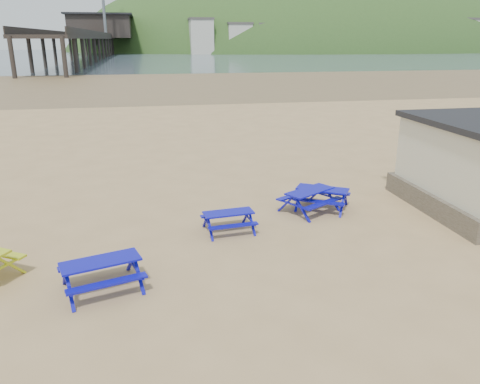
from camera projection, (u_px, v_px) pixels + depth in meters
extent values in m
plane|color=tan|center=(235.00, 240.00, 13.88)|extent=(400.00, 400.00, 0.00)
plane|color=olive|center=(163.00, 82.00, 65.16)|extent=(400.00, 400.00, 0.00)
plane|color=#4B5D6B|center=(151.00, 55.00, 172.37)|extent=(400.00, 400.00, 0.00)
cube|color=#040D9C|center=(229.00, 213.00, 14.34)|extent=(1.59, 0.76, 0.04)
cube|color=#040D9C|center=(224.00, 214.00, 14.88)|extent=(1.55, 0.38, 0.04)
cube|color=#040D9C|center=(233.00, 226.00, 13.95)|extent=(1.55, 0.38, 0.04)
cube|color=#040D9C|center=(322.00, 189.00, 16.29)|extent=(1.86, 1.53, 0.05)
cube|color=#040D9C|center=(325.00, 191.00, 16.90)|extent=(1.63, 1.15, 0.05)
cube|color=#040D9C|center=(318.00, 202.00, 15.85)|extent=(1.63, 1.15, 0.05)
cube|color=#040D9C|center=(310.00, 191.00, 16.00)|extent=(1.93, 1.54, 0.05)
cube|color=#040D9C|center=(296.00, 195.00, 16.52)|extent=(1.70, 1.15, 0.05)
cube|color=#040D9C|center=(323.00, 203.00, 15.66)|extent=(1.70, 1.15, 0.05)
cube|color=#040D9C|center=(100.00, 261.00, 10.94)|extent=(1.94, 1.20, 0.05)
cube|color=#040D9C|center=(96.00, 262.00, 11.54)|extent=(1.81, 0.76, 0.05)
cube|color=#040D9C|center=(107.00, 284.00, 10.52)|extent=(1.81, 0.76, 0.05)
cube|color=black|center=(100.00, 38.00, 171.86)|extent=(9.00, 220.00, 0.60)
cube|color=black|center=(102.00, 27.00, 180.87)|extent=(22.00, 30.00, 8.00)
cube|color=black|center=(101.00, 15.00, 179.53)|extent=(24.00, 32.00, 0.60)
ellipsoid|color=#2D4C1E|center=(323.00, 70.00, 247.89)|extent=(264.00, 144.00, 108.00)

